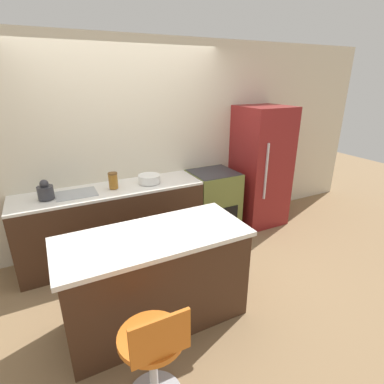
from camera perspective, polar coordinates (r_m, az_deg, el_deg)
name	(u,v)px	position (r m, az deg, el deg)	size (l,w,h in m)	color
ground_plane	(150,259)	(3.88, -8.08, -12.48)	(14.00, 14.00, 0.00)	#8E704C
wall_back	(127,147)	(3.95, -12.19, 8.46)	(8.00, 0.06, 2.60)	beige
back_counter	(114,222)	(3.85, -14.64, -5.59)	(2.20, 0.59, 0.90)	#422819
kitchen_island	(156,278)	(2.80, -6.93, -16.00)	(1.63, 0.71, 0.89)	#422819
oven_range	(213,202)	(4.33, 4.00, -1.86)	(0.64, 0.60, 0.90)	olive
refrigerator	(260,167)	(4.59, 12.91, 4.70)	(0.69, 0.70, 1.76)	maroon
stool_chair	(154,357)	(2.23, -7.29, -28.68)	(0.44, 0.44, 0.88)	#B7B7BC
kettle	(45,191)	(3.57, -26.15, 0.14)	(0.17, 0.17, 0.22)	#333338
mixing_bowl	(149,179)	(3.76, -8.15, 2.52)	(0.27, 0.27, 0.10)	white
canister_jar	(113,180)	(3.64, -14.79, 2.14)	(0.11, 0.11, 0.19)	#9E6623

